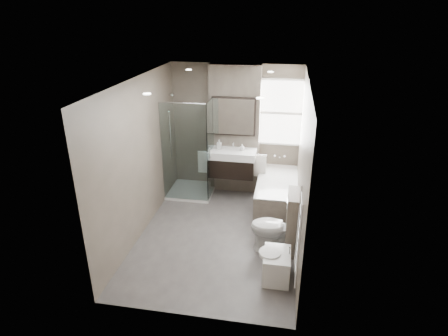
% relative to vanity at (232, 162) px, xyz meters
% --- Properties ---
extents(room, '(2.70, 3.90, 2.70)m').
position_rel_vanity_xyz_m(room, '(0.00, -1.43, 0.56)').
color(room, '#534F4D').
rests_on(room, ground).
extents(vanity_pier, '(1.00, 0.25, 2.60)m').
position_rel_vanity_xyz_m(vanity_pier, '(0.00, 0.35, 0.56)').
color(vanity_pier, '#63594E').
rests_on(vanity_pier, ground).
extents(vanity, '(0.95, 0.47, 0.66)m').
position_rel_vanity_xyz_m(vanity, '(0.00, 0.00, 0.00)').
color(vanity, black).
rests_on(vanity, vanity_pier).
extents(mirror_cabinet, '(0.86, 0.08, 0.76)m').
position_rel_vanity_xyz_m(mirror_cabinet, '(0.00, 0.19, 0.89)').
color(mirror_cabinet, black).
rests_on(mirror_cabinet, vanity_pier).
extents(towel_left, '(0.24, 0.06, 0.44)m').
position_rel_vanity_xyz_m(towel_left, '(-0.56, -0.02, -0.02)').
color(towel_left, silver).
rests_on(towel_left, vanity_pier).
extents(towel_right, '(0.24, 0.06, 0.44)m').
position_rel_vanity_xyz_m(towel_right, '(0.56, -0.02, -0.02)').
color(towel_right, silver).
rests_on(towel_right, vanity_pier).
extents(shower_enclosure, '(0.90, 0.90, 2.00)m').
position_rel_vanity_xyz_m(shower_enclosure, '(-0.75, -0.08, -0.25)').
color(shower_enclosure, white).
rests_on(shower_enclosure, ground).
extents(bathtub, '(0.75, 1.60, 0.57)m').
position_rel_vanity_xyz_m(bathtub, '(0.92, -0.33, -0.43)').
color(bathtub, '#63594E').
rests_on(bathtub, ground).
extents(window, '(0.98, 0.06, 1.33)m').
position_rel_vanity_xyz_m(window, '(0.90, 0.45, 0.93)').
color(window, white).
rests_on(window, room).
extents(toilet, '(0.80, 0.46, 0.80)m').
position_rel_vanity_xyz_m(toilet, '(0.97, -1.73, -0.34)').
color(toilet, white).
rests_on(toilet, ground).
extents(cistern_box, '(0.19, 0.55, 1.00)m').
position_rel_vanity_xyz_m(cistern_box, '(1.21, -1.68, -0.24)').
color(cistern_box, '#63594E').
rests_on(cistern_box, ground).
extents(bidet, '(0.44, 0.52, 0.53)m').
position_rel_vanity_xyz_m(bidet, '(1.01, -2.41, -0.52)').
color(bidet, white).
rests_on(bidet, ground).
extents(towel_radiator, '(0.03, 0.49, 1.10)m').
position_rel_vanity_xyz_m(towel_radiator, '(1.25, -3.03, 0.38)').
color(towel_radiator, silver).
rests_on(towel_radiator, room).
extents(soap_bottle_a, '(0.09, 0.09, 0.19)m').
position_rel_vanity_xyz_m(soap_bottle_a, '(-0.26, 0.04, 0.35)').
color(soap_bottle_a, white).
rests_on(soap_bottle_a, vanity).
extents(soap_bottle_b, '(0.10, 0.10, 0.13)m').
position_rel_vanity_xyz_m(soap_bottle_b, '(0.19, 0.03, 0.33)').
color(soap_bottle_b, white).
rests_on(soap_bottle_b, vanity).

